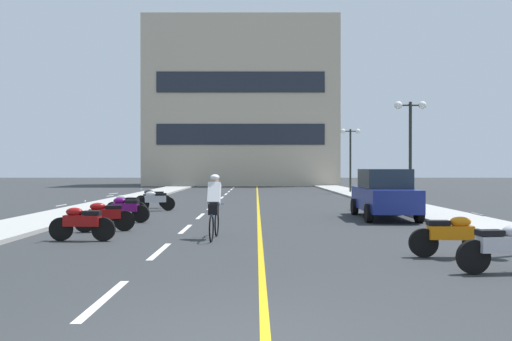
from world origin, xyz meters
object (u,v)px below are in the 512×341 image
(street_lamp_mid, at_px, (413,129))
(street_lamp_far, at_px, (353,145))
(motorcycle_0, at_px, (507,247))
(motorcycle_4, at_px, (127,209))
(parked_car_near, at_px, (386,194))
(motorcycle_7, at_px, (155,198))
(motorcycle_6, at_px, (157,200))
(motorcycle_2, at_px, (84,222))
(cyclist_rider, at_px, (216,205))
(motorcycle_1, at_px, (453,235))
(motorcycle_3, at_px, (107,215))
(motorcycle_5, at_px, (128,205))

(street_lamp_mid, relative_size, street_lamp_far, 1.03)
(motorcycle_0, xyz_separation_m, motorcycle_4, (-8.83, 8.10, 0.00))
(parked_car_near, xyz_separation_m, motorcycle_7, (-9.49, 4.58, -0.44))
(motorcycle_6, bearing_deg, motorcycle_0, -55.24)
(parked_car_near, distance_m, motorcycle_2, 10.75)
(motorcycle_0, height_order, motorcycle_2, same)
(motorcycle_7, bearing_deg, cyclist_rider, -69.49)
(motorcycle_1, relative_size, motorcycle_3, 1.02)
(motorcycle_4, xyz_separation_m, motorcycle_7, (-0.29, 5.94, 0.00))
(cyclist_rider, bearing_deg, motorcycle_1, -27.81)
(parked_car_near, xyz_separation_m, motorcycle_5, (-9.54, 0.09, -0.44))
(street_lamp_far, xyz_separation_m, motorcycle_4, (-11.43, -19.42, -3.09))
(parked_car_near, distance_m, cyclist_rider, 7.82)
(motorcycle_2, distance_m, motorcycle_7, 10.20)
(motorcycle_0, distance_m, motorcycle_6, 15.31)
(street_lamp_mid, bearing_deg, motorcycle_6, -173.78)
(street_lamp_mid, bearing_deg, motorcycle_0, -101.08)
(street_lamp_far, distance_m, motorcycle_2, 26.45)
(motorcycle_1, height_order, motorcycle_4, same)
(motorcycle_6, bearing_deg, parked_car_near, -18.93)
(motorcycle_2, relative_size, motorcycle_5, 1.03)
(motorcycle_1, xyz_separation_m, cyclist_rider, (-5.14, 2.71, 0.41))
(motorcycle_2, bearing_deg, motorcycle_5, 93.85)
(motorcycle_0, xyz_separation_m, motorcycle_3, (-8.77, 5.66, 0.00))
(motorcycle_4, bearing_deg, motorcycle_3, -88.62)
(motorcycle_5, bearing_deg, street_lamp_mid, 19.82)
(street_lamp_far, height_order, motorcycle_2, street_lamp_far)
(motorcycle_3, bearing_deg, motorcycle_2, -90.52)
(motorcycle_1, height_order, motorcycle_2, same)
(street_lamp_mid, xyz_separation_m, motorcycle_2, (-11.50, -9.98, -3.19))
(street_lamp_mid, height_order, street_lamp_far, street_lamp_mid)
(street_lamp_far, bearing_deg, motorcycle_1, -96.41)
(motorcycle_0, xyz_separation_m, motorcycle_2, (-8.79, 3.84, 0.00))
(motorcycle_3, distance_m, motorcycle_7, 8.38)
(motorcycle_4, bearing_deg, parked_car_near, 8.37)
(parked_car_near, height_order, motorcycle_0, parked_car_near)
(motorcycle_1, bearing_deg, motorcycle_0, -78.31)
(motorcycle_4, height_order, cyclist_rider, cyclist_rider)
(motorcycle_1, bearing_deg, street_lamp_mid, 76.17)
(motorcycle_1, xyz_separation_m, motorcycle_7, (-8.80, 12.50, 0.00))
(motorcycle_3, relative_size, motorcycle_6, 1.00)
(parked_car_near, height_order, cyclist_rider, parked_car_near)
(motorcycle_2, xyz_separation_m, motorcycle_6, (0.06, 8.73, 0.00))
(cyclist_rider, bearing_deg, motorcycle_0, -37.89)
(motorcycle_4, bearing_deg, motorcycle_5, 103.32)
(street_lamp_mid, xyz_separation_m, motorcycle_7, (-11.83, 0.22, -3.19))
(motorcycle_0, xyz_separation_m, motorcycle_5, (-9.17, 9.54, 0.00))
(street_lamp_far, relative_size, motorcycle_5, 2.80)
(motorcycle_4, distance_m, motorcycle_6, 4.48)
(parked_car_near, relative_size, motorcycle_4, 2.50)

